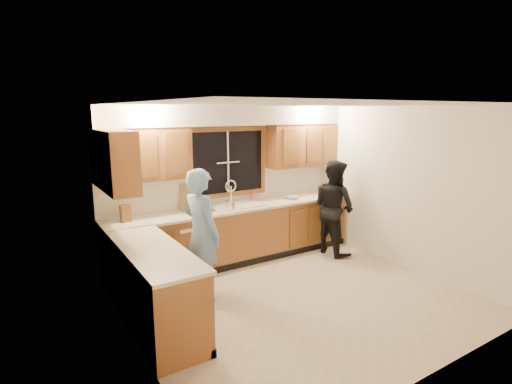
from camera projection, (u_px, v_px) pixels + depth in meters
floor at (297, 298)px, 5.27m from camera, size 4.20×4.20×0.00m
ceiling at (302, 104)px, 4.77m from camera, size 4.20×4.20×0.00m
wall_back at (228, 183)px, 6.59m from camera, size 4.20×0.00×4.20m
wall_left at (131, 233)px, 3.92m from camera, size 0.00×3.80×3.80m
wall_right at (407, 189)px, 6.12m from camera, size 0.00×3.80×3.80m
base_cabinets_back at (237, 235)px, 6.51m from camera, size 4.20×0.60×0.88m
base_cabinets_left at (154, 289)px, 4.53m from camera, size 0.60×1.90×0.88m
countertop_back at (237, 208)px, 6.40m from camera, size 4.20×0.63×0.04m
countertop_left at (153, 250)px, 4.44m from camera, size 0.63×1.90×0.04m
upper_cabinets_left at (143, 154)px, 5.60m from camera, size 1.35×0.33×0.75m
upper_cabinets_right at (302, 145)px, 7.09m from camera, size 1.35×0.33×0.75m
upper_cabinets_return at (117, 161)px, 4.82m from camera, size 0.33×0.90×0.75m
soffit at (232, 116)px, 6.23m from camera, size 4.20×0.35×0.30m
window_frame at (228, 162)px, 6.51m from camera, size 1.44×0.03×1.14m
sink at (237, 210)px, 6.43m from camera, size 0.86×0.52×0.57m
dishwasher at (189, 246)px, 6.06m from camera, size 0.60×0.56×0.82m
stove at (172, 309)px, 4.05m from camera, size 0.58×0.75×0.90m
man at (201, 234)px, 5.15m from camera, size 0.54×0.70×1.72m
woman at (334, 207)px, 6.81m from camera, size 0.63×0.80×1.63m
knife_block at (125, 213)px, 5.51m from camera, size 0.14×0.12×0.24m
cutting_board at (190, 196)px, 6.18m from camera, size 0.32×0.20×0.40m
dish_crate at (201, 207)px, 6.06m from camera, size 0.32×0.30×0.13m
soap_bottle at (254, 195)px, 6.77m from camera, size 0.11×0.11×0.19m
bowl at (292, 197)px, 6.95m from camera, size 0.30×0.30×0.06m
can_left at (228, 205)px, 6.22m from camera, size 0.09×0.09×0.13m
can_right at (233, 207)px, 6.12m from camera, size 0.07×0.07×0.11m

